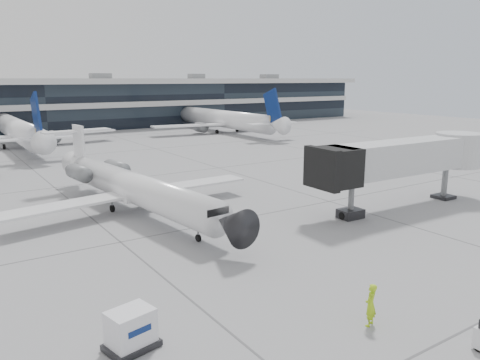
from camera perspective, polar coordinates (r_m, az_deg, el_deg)
ground at (r=38.13m, az=-0.02°, el=-4.76°), size 220.00×220.00×0.00m
terminal at (r=114.34m, az=-23.65°, el=8.16°), size 170.00×22.00×10.00m
bg_jet_center at (r=86.96m, az=-25.32°, el=3.71°), size 32.00×40.00×9.60m
bg_jet_right at (r=100.67m, az=-2.17°, el=5.89°), size 32.00×40.00×9.60m
regional_jet at (r=40.64m, az=-13.03°, el=-0.74°), size 22.72×28.38×6.55m
jet_bridge at (r=43.57m, az=20.05°, el=2.69°), size 19.11×4.34×6.14m
ramp_worker at (r=22.95m, az=15.63°, el=-14.45°), size 0.87×0.72×2.04m
cargo_uld at (r=21.05m, az=-13.16°, el=-17.39°), size 2.37×1.95×1.71m
traffic_cone at (r=45.03m, az=-18.46°, el=-2.36°), size 0.42×0.42×0.60m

